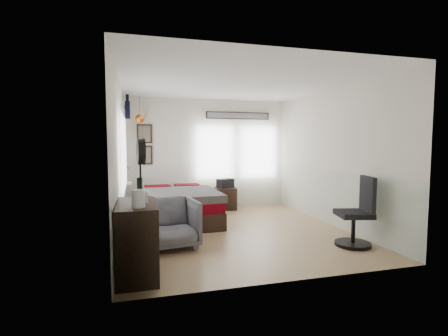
{
  "coord_description": "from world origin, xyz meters",
  "views": [
    {
      "loc": [
        -1.71,
        -5.65,
        1.64
      ],
      "look_at": [
        -0.1,
        0.4,
        1.15
      ],
      "focal_mm": 26.0,
      "sensor_mm": 36.0,
      "label": 1
    }
  ],
  "objects_px": {
    "bed": "(178,206)",
    "dresser": "(137,239)",
    "task_chair": "(357,218)",
    "armchair": "(170,223)",
    "nightstand": "(225,199)"
  },
  "relations": [
    {
      "from": "dresser",
      "to": "task_chair",
      "type": "bearing_deg",
      "value": 4.49
    },
    {
      "from": "task_chair",
      "to": "dresser",
      "type": "bearing_deg",
      "value": -162.06
    },
    {
      "from": "bed",
      "to": "armchair",
      "type": "relative_size",
      "value": 2.54
    },
    {
      "from": "dresser",
      "to": "task_chair",
      "type": "height_order",
      "value": "task_chair"
    },
    {
      "from": "dresser",
      "to": "nightstand",
      "type": "distance_m",
      "value": 4.11
    },
    {
      "from": "nightstand",
      "to": "task_chair",
      "type": "relative_size",
      "value": 0.48
    },
    {
      "from": "bed",
      "to": "dresser",
      "type": "relative_size",
      "value": 2.14
    },
    {
      "from": "armchair",
      "to": "task_chair",
      "type": "height_order",
      "value": "task_chair"
    },
    {
      "from": "bed",
      "to": "dresser",
      "type": "distance_m",
      "value": 2.72
    },
    {
      "from": "bed",
      "to": "armchair",
      "type": "xyz_separation_m",
      "value": [
        -0.33,
        -1.62,
        0.06
      ]
    },
    {
      "from": "nightstand",
      "to": "task_chair",
      "type": "distance_m",
      "value": 3.52
    },
    {
      "from": "armchair",
      "to": "nightstand",
      "type": "xyz_separation_m",
      "value": [
        1.6,
        2.57,
        -0.12
      ]
    },
    {
      "from": "armchair",
      "to": "dresser",
      "type": "bearing_deg",
      "value": -124.6
    },
    {
      "from": "bed",
      "to": "task_chair",
      "type": "bearing_deg",
      "value": -44.65
    },
    {
      "from": "armchair",
      "to": "task_chair",
      "type": "xyz_separation_m",
      "value": [
        2.89,
        -0.7,
        0.07
      ]
    }
  ]
}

